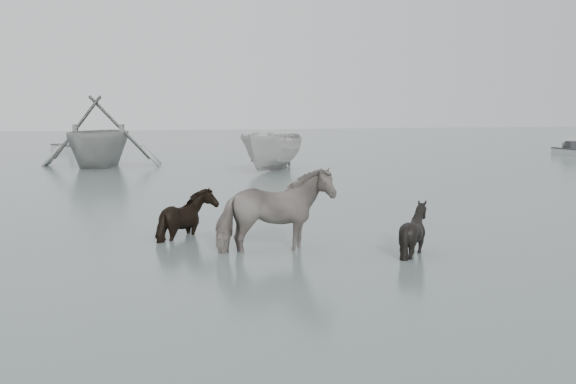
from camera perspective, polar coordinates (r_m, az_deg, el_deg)
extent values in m
plane|color=slate|center=(12.54, 3.00, -4.79)|extent=(140.00, 140.00, 0.00)
imported|color=black|center=(12.42, -1.09, -0.96)|extent=(2.01, 0.95, 1.68)
imported|color=black|center=(13.99, -7.90, -0.97)|extent=(1.41, 1.53, 1.29)
imported|color=black|center=(12.50, 9.96, -2.26)|extent=(1.15, 1.05, 1.14)
imported|color=gray|center=(31.60, -14.71, 4.79)|extent=(6.46, 7.05, 3.14)
imported|color=#AEADA9|center=(28.67, -1.18, 3.40)|extent=(4.02, 4.52, 1.71)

